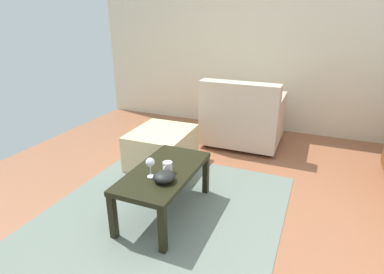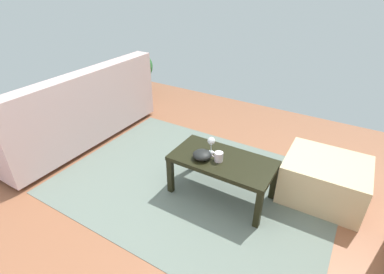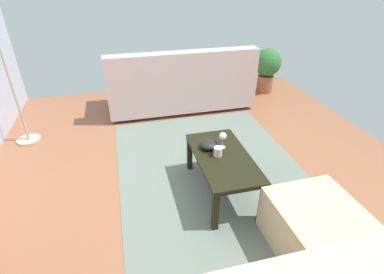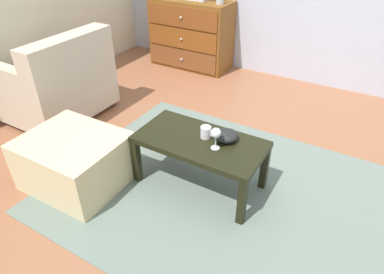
{
  "view_description": "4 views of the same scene",
  "coord_description": "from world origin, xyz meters",
  "views": [
    {
      "loc": [
        1.87,
        0.87,
        1.56
      ],
      "look_at": [
        -0.25,
        -0.02,
        0.65
      ],
      "focal_mm": 29.14,
      "sensor_mm": 36.0,
      "label": 1
    },
    {
      "loc": [
        -0.95,
        1.75,
        1.85
      ],
      "look_at": [
        0.08,
        0.05,
        0.69
      ],
      "focal_mm": 27.17,
      "sensor_mm": 36.0,
      "label": 2
    },
    {
      "loc": [
        -2.14,
        0.61,
        1.88
      ],
      "look_at": [
        0.17,
        0.03,
        0.48
      ],
      "focal_mm": 27.76,
      "sensor_mm": 36.0,
      "label": 3
    },
    {
      "loc": [
        0.86,
        -1.93,
        1.74
      ],
      "look_at": [
        -0.15,
        -0.21,
        0.42
      ],
      "focal_mm": 31.83,
      "sensor_mm": 36.0,
      "label": 4
    }
  ],
  "objects": [
    {
      "name": "bowl_decorative",
      "position": [
        0.07,
        -0.11,
        0.44
      ],
      "size": [
        0.17,
        0.17,
        0.07
      ],
      "primitive_type": "ellipsoid",
      "color": "black",
      "rests_on": "coffee_table"
    },
    {
      "name": "potted_plant",
      "position": [
        2.15,
        -1.74,
        0.43
      ],
      "size": [
        0.44,
        0.44,
        0.72
      ],
      "color": "brown",
      "rests_on": "ground_plane"
    },
    {
      "name": "mug",
      "position": [
        -0.07,
        -0.15,
        0.45
      ],
      "size": [
        0.11,
        0.08,
        0.08
      ],
      "color": "silver",
      "rests_on": "coffee_table"
    },
    {
      "name": "couch_large",
      "position": [
        1.89,
        -0.23,
        0.35
      ],
      "size": [
        0.85,
        2.06,
        0.89
      ],
      "color": "#332319",
      "rests_on": "ground_plane"
    },
    {
      "name": "area_rug",
      "position": [
        0.2,
        -0.2,
        0.0
      ],
      "size": [
        2.6,
        1.9,
        0.01
      ],
      "primitive_type": "cube",
      "color": "slate",
      "rests_on": "ground_plane"
    },
    {
      "name": "ground_plane",
      "position": [
        0.0,
        0.0,
        -0.03
      ],
      "size": [
        5.61,
        4.78,
        0.05
      ],
      "primitive_type": "cube",
      "color": "#925A3C"
    },
    {
      "name": "coffee_table",
      "position": [
        -0.09,
        -0.2,
        0.35
      ],
      "size": [
        0.91,
        0.47,
        0.4
      ],
      "color": "black",
      "rests_on": "ground_plane"
    },
    {
      "name": "wine_glass",
      "position": [
        0.05,
        -0.23,
        0.52
      ],
      "size": [
        0.07,
        0.07,
        0.16
      ],
      "color": "silver",
      "rests_on": "coffee_table"
    },
    {
      "name": "ottoman",
      "position": [
        -0.9,
        -0.65,
        0.2
      ],
      "size": [
        0.71,
        0.61,
        0.39
      ],
      "primitive_type": "cube",
      "rotation": [
        0.0,
        0.0,
        0.02
      ],
      "color": "beige",
      "rests_on": "ground_plane"
    }
  ]
}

